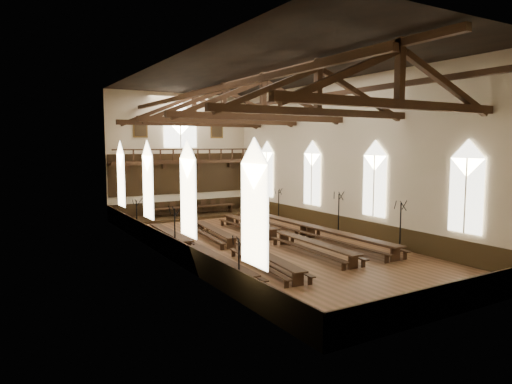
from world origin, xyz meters
TOP-DOWN VIEW (x-y plane):
  - ground at (0.00, 0.00)m, footprint 26.00×26.00m
  - room_walls at (0.00, 0.00)m, footprint 26.00×26.00m
  - wainscot_band at (0.00, 0.00)m, footprint 12.00×26.00m
  - side_windows at (-0.00, -0.00)m, footprint 11.85×19.80m
  - end_window at (0.00, 12.90)m, footprint 2.80×0.12m
  - minstrels_gallery at (0.00, 12.66)m, footprint 11.80×1.24m
  - portraits at (0.00, 12.90)m, footprint 7.75×0.09m
  - roof_trusses at (0.00, -0.00)m, footprint 11.70×25.70m
  - refectory_row_a at (-4.73, -0.54)m, footprint 1.60×13.81m
  - refectory_row_b at (-2.27, -1.06)m, footprint 2.02×13.84m
  - refectory_row_c at (1.07, -0.04)m, footprint 1.69×14.17m
  - refectory_row_d at (3.49, 0.28)m, footprint 1.78×14.93m
  - dais at (0.31, 11.40)m, footprint 11.40×2.96m
  - high_table at (0.31, 11.40)m, footprint 7.27×1.23m
  - high_chairs at (0.31, 12.12)m, footprint 6.77×0.47m
  - candelabrum_left_near at (-5.55, -7.22)m, footprint 0.66×0.72m
  - candelabrum_left_mid at (-5.55, -0.25)m, footprint 0.77×0.82m
  - candelabrum_left_far at (-5.55, 6.69)m, footprint 0.69×0.71m
  - candelabrum_right_near at (5.55, -5.37)m, footprint 0.78×0.86m
  - candelabrum_right_mid at (5.55, -0.28)m, footprint 0.83×0.86m
  - candelabrum_right_far at (5.55, 6.70)m, footprint 0.75×0.70m

SIDE VIEW (x-z plane):
  - ground at x=0.00m, z-range 0.00..0.00m
  - dais at x=0.31m, z-range 0.00..0.20m
  - refectory_row_b at x=-2.27m, z-range 0.16..0.83m
  - refectory_row_a at x=-4.73m, z-range 0.16..0.84m
  - refectory_row_c at x=1.07m, z-range 0.17..0.89m
  - refectory_row_d at x=3.49m, z-range 0.18..0.99m
  - wainscot_band at x=0.00m, z-range 0.00..1.20m
  - candelabrum_left_near at x=-5.55m, z-range -0.46..1.90m
  - candelabrum_left_far at x=-5.55m, z-range -0.46..1.90m
  - candelabrum_right_far at x=5.55m, z-range -0.48..1.98m
  - high_table at x=0.31m, z-range 0.43..1.11m
  - high_chairs at x=0.31m, z-range 0.25..1.31m
  - candelabrum_left_mid at x=-5.55m, z-range -0.53..2.18m
  - candelabrum_right_near at x=5.55m, z-range -0.55..2.26m
  - candelabrum_right_mid at x=5.55m, z-range -0.56..2.29m
  - side_windows at x=0.00m, z-range 1.49..5.99m
  - minstrels_gallery at x=0.00m, z-range 2.06..5.76m
  - room_walls at x=0.00m, z-range -6.54..19.46m
  - portraits at x=0.00m, z-range 6.38..7.82m
  - end_window at x=0.00m, z-range 5.32..9.12m
  - roof_trusses at x=0.00m, z-range 6.82..9.62m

